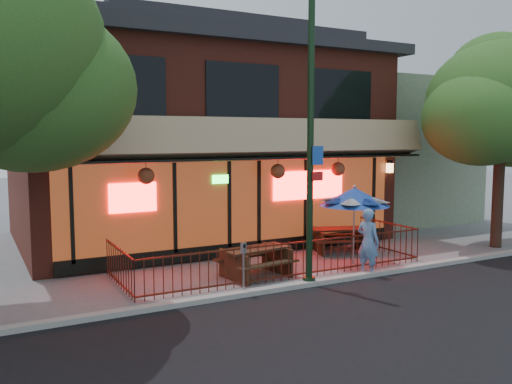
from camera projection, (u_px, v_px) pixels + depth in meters
ground at (300, 281)px, 13.74m from camera, size 80.00×80.00×0.00m
asphalt_street at (508, 371)px, 8.48m from camera, size 80.00×11.00×0.00m
curb at (311, 283)px, 13.30m from camera, size 80.00×0.25×0.12m
restaurant_building at (194, 123)px, 19.55m from camera, size 12.96×9.49×8.05m
neighbor_building at (376, 150)px, 24.40m from camera, size 6.00×7.00×6.00m
patio_fence at (290, 253)px, 14.12m from camera, size 8.44×2.62×1.00m
street_light at (310, 157)px, 13.06m from camera, size 0.43×0.32×7.00m
street_tree_right at (501, 96)px, 17.50m from camera, size 4.80×4.80×7.02m
picnic_table_left at (256, 258)px, 14.09m from camera, size 1.97×1.62×0.77m
picnic_table_right at (339, 236)px, 17.13m from camera, size 2.13×1.88×0.76m
patio_umbrella at (354, 197)px, 15.36m from camera, size 2.00×1.99×2.28m
pedestrian at (368, 242)px, 14.22m from camera, size 0.60×0.75×1.78m
parking_meter_near at (244, 260)px, 12.45m from camera, size 0.13×0.12×1.23m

